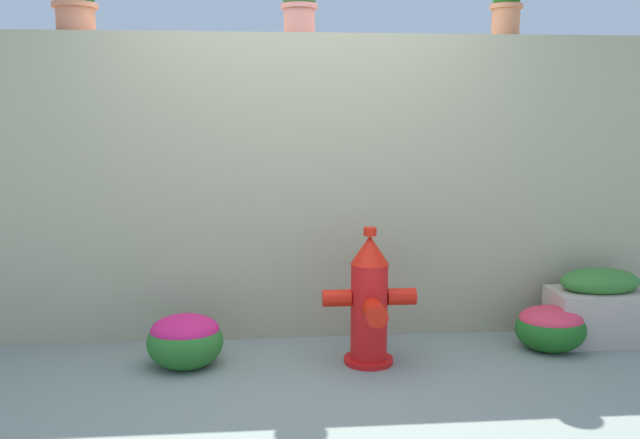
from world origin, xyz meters
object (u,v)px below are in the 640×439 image
flower_bush_right (551,326)px  planter_box (598,307)px  flower_bush_left (185,338)px  potted_plant_3 (506,1)px  fire_hydrant (369,302)px

flower_bush_right → planter_box: planter_box is taller
flower_bush_left → flower_bush_right: bearing=2.3°
potted_plant_3 → flower_bush_left: (-2.17, -0.67, -2.11)m
fire_hydrant → flower_bush_right: bearing=6.8°
potted_plant_3 → flower_bush_left: size_ratio=0.88×
fire_hydrant → flower_bush_left: fire_hydrant is taller
potted_plant_3 → planter_box: size_ratio=0.64×
planter_box → potted_plant_3: bearing=139.8°
flower_bush_left → flower_bush_right: flower_bush_left is taller
flower_bush_right → planter_box: 0.40m
planter_box → flower_bush_left: bearing=-175.8°
flower_bush_left → flower_bush_right: 2.35m
potted_plant_3 → fire_hydrant: bearing=-145.3°
potted_plant_3 → fire_hydrant: potted_plant_3 is taller
fire_hydrant → potted_plant_3: bearing=34.7°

